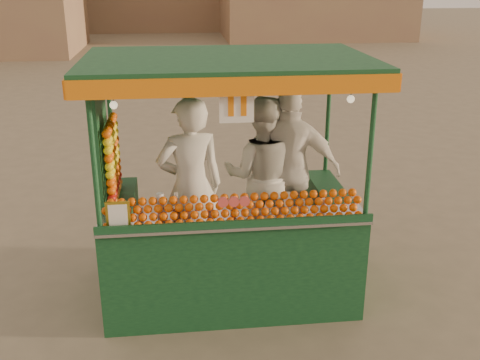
{
  "coord_description": "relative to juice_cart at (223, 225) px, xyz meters",
  "views": [
    {
      "loc": [
        -0.08,
        -5.31,
        3.25
      ],
      "look_at": [
        0.54,
        0.08,
        1.23
      ],
      "focal_mm": 42.55,
      "sensor_mm": 36.0,
      "label": 1
    }
  ],
  "objects": [
    {
      "name": "juice_cart",
      "position": [
        0.0,
        0.0,
        0.0
      ],
      "size": [
        2.73,
        1.77,
        2.48
      ],
      "color": "#0E351C",
      "rests_on": "ground"
    },
    {
      "name": "ground",
      "position": [
        -0.35,
        0.07,
        -0.81
      ],
      "size": [
        90.0,
        90.0,
        0.0
      ],
      "primitive_type": "plane",
      "color": "#695D4B",
      "rests_on": "ground"
    },
    {
      "name": "vendor_left",
      "position": [
        -0.31,
        0.08,
        0.4
      ],
      "size": [
        0.74,
        0.55,
        1.84
      ],
      "rotation": [
        0.0,
        0.0,
        3.32
      ],
      "color": "beige",
      "rests_on": "ground"
    },
    {
      "name": "vendor_right",
      "position": [
        0.76,
        0.43,
        0.41
      ],
      "size": [
        1.16,
        0.69,
        1.86
      ],
      "rotation": [
        0.0,
        0.0,
        2.92
      ],
      "color": "white",
      "rests_on": "ground"
    },
    {
      "name": "vendor_middle",
      "position": [
        0.47,
        0.47,
        0.35
      ],
      "size": [
        0.97,
        0.83,
        1.74
      ],
      "rotation": [
        0.0,
        0.0,
        2.92
      ],
      "color": "beige",
      "rests_on": "ground"
    }
  ]
}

